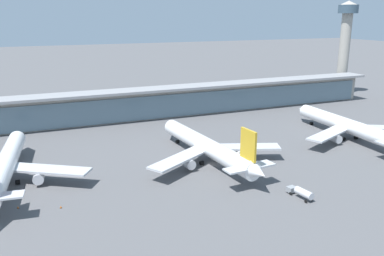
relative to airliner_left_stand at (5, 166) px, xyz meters
The scene contains 10 objects.
ground_plane 65.56m from the airliner_left_stand, ahead, with size 1200.00×1200.00×0.00m, color #515154.
airliner_left_stand is the anchor object (origin of this frame).
airliner_centre_stand 64.15m from the airliner_left_stand, ahead, with size 50.31×65.69×17.48m.
airliner_right_stand 128.14m from the airliner_left_stand, ahead, with size 50.48×65.63×17.48m.
service_truck_under_wing_yellow 145.19m from the airliner_left_stand, ahead, with size 6.54×4.64×2.70m.
service_truck_mid_apron_grey 87.08m from the airliner_left_stand, 29.61° to the right, with size 3.55×8.83×2.95m.
terminal_building 87.62m from the airliner_left_stand, 42.47° to the left, with size 256.22×12.80×15.20m.
control_tower 209.85m from the airliner_left_stand, 20.31° to the left, with size 12.00×12.00×62.53m.
safety_cone_alpha 27.36m from the airliner_left_stand, 60.11° to the right, with size 0.62×0.62×0.70m.
safety_cone_charlie 19.94m from the airliner_left_stand, 81.16° to the right, with size 0.62×0.62×0.70m.
Camera 1 is at (-56.83, -115.78, 49.17)m, focal length 37.58 mm.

